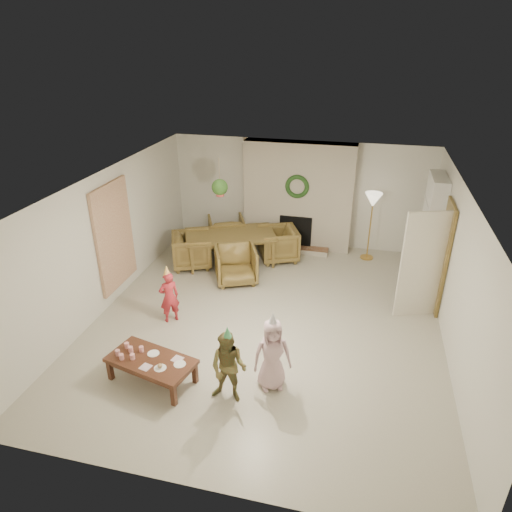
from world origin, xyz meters
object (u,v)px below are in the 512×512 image
(dining_chair_right, at_px, (278,244))
(child_pink, at_px, (272,355))
(dining_chair_near, at_px, (236,265))
(dining_table, at_px, (231,249))
(coffee_table_top, at_px, (151,361))
(dining_chair_far, at_px, (227,232))
(dining_chair_left, at_px, (192,250))
(child_red, at_px, (169,297))
(child_plaid, at_px, (229,368))

(dining_chair_right, distance_m, child_pink, 4.18)
(dining_chair_near, xyz_separation_m, dining_chair_right, (0.64, 1.21, 0.00))
(dining_table, distance_m, coffee_table_top, 4.00)
(dining_chair_far, relative_size, coffee_table_top, 0.65)
(dining_chair_near, height_order, child_pink, child_pink)
(coffee_table_top, bearing_deg, dining_chair_near, 97.30)
(dining_chair_near, relative_size, dining_chair_right, 1.00)
(dining_table, bearing_deg, child_pink, -88.60)
(dining_table, xyz_separation_m, child_pink, (1.70, -3.69, 0.21))
(dining_chair_left, distance_m, child_red, 2.16)
(child_plaid, xyz_separation_m, child_pink, (0.52, 0.40, 0.01))
(child_pink, bearing_deg, dining_table, 92.40)
(dining_table, height_order, child_plaid, child_plaid)
(child_red, xyz_separation_m, child_plaid, (1.58, -1.63, 0.06))
(dining_chair_right, height_order, child_plaid, child_plaid)
(dining_chair_near, bearing_deg, coffee_table_top, -119.82)
(coffee_table_top, distance_m, child_pink, 1.77)
(dining_table, height_order, child_red, child_red)
(child_red, relative_size, child_plaid, 0.89)
(dining_chair_far, xyz_separation_m, child_pink, (2.04, -4.47, 0.18))
(dining_chair_left, bearing_deg, dining_chair_right, -90.00)
(dining_table, height_order, dining_chair_near, dining_chair_near)
(child_plaid, bearing_deg, child_red, 137.28)
(dining_chair_near, bearing_deg, child_red, -137.03)
(child_red, bearing_deg, dining_chair_left, -119.89)
(dining_chair_far, distance_m, dining_chair_right, 1.37)
(coffee_table_top, distance_m, child_plaid, 1.22)
(dining_chair_near, xyz_separation_m, child_plaid, (0.84, -3.30, 0.17))
(child_red, distance_m, child_plaid, 2.27)
(dining_table, xyz_separation_m, dining_chair_right, (0.98, 0.42, 0.04))
(dining_chair_left, distance_m, coffee_table_top, 3.74)
(coffee_table_top, bearing_deg, dining_table, 103.41)
(dining_chair_left, bearing_deg, dining_chair_near, -135.00)
(dining_chair_near, xyz_separation_m, child_pink, (1.36, -2.91, 0.18))
(dining_chair_far, xyz_separation_m, child_plaid, (1.52, -4.87, 0.17))
(child_red, relative_size, child_pink, 0.87)
(child_plaid, relative_size, child_pink, 0.98)
(dining_chair_left, xyz_separation_m, dining_chair_right, (1.77, 0.76, 0.00))
(coffee_table_top, bearing_deg, dining_chair_left, 115.50)
(dining_table, distance_m, dining_chair_right, 1.07)
(dining_chair_left, relative_size, dining_chair_right, 1.00)
(dining_chair_near, distance_m, dining_chair_right, 1.37)
(child_plaid, bearing_deg, dining_chair_near, 107.52)
(dining_chair_far, relative_size, dining_chair_left, 1.00)
(dining_chair_far, height_order, child_plaid, child_plaid)
(dining_chair_right, bearing_deg, child_plaid, -20.84)
(child_plaid, bearing_deg, dining_table, 109.34)
(dining_chair_near, distance_m, dining_chair_left, 1.21)
(dining_table, distance_m, child_plaid, 4.26)
(dining_chair_near, height_order, child_red, child_red)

